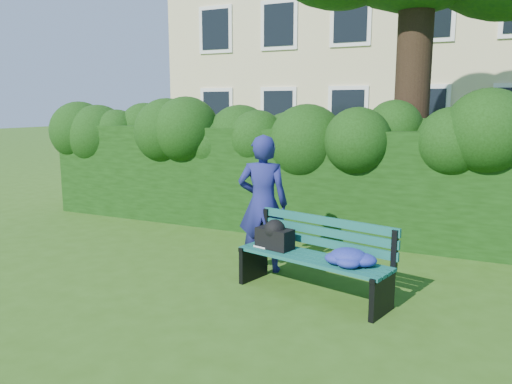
% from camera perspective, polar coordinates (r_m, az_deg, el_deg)
% --- Properties ---
extents(ground, '(80.00, 80.00, 0.00)m').
position_cam_1_polar(ground, '(6.92, -2.15, -8.55)').
color(ground, '#305515').
rests_on(ground, ground).
extents(apartment_building, '(16.00, 8.08, 12.00)m').
position_cam_1_polar(apartment_building, '(20.40, 17.42, 20.21)').
color(apartment_building, '#D0C28B').
rests_on(apartment_building, ground).
extents(hedge, '(10.00, 1.00, 1.80)m').
position_cam_1_polar(hedge, '(8.67, 4.53, 1.31)').
color(hedge, black).
rests_on(hedge, ground).
extents(park_bench, '(1.92, 0.98, 0.89)m').
position_cam_1_polar(park_bench, '(5.83, 6.82, -6.99)').
color(park_bench, '#10544A').
rests_on(park_bench, ground).
extents(man_reading, '(0.75, 0.60, 1.82)m').
position_cam_1_polar(man_reading, '(6.56, 0.78, -1.35)').
color(man_reading, navy).
rests_on(man_reading, ground).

